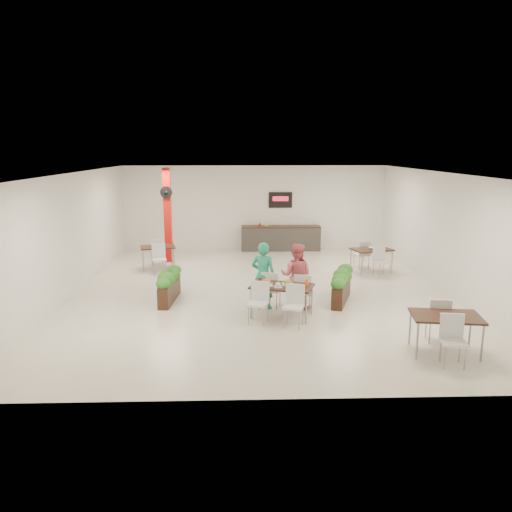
{
  "coord_description": "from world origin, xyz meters",
  "views": [
    {
      "loc": [
        -0.54,
        -13.1,
        3.82
      ],
      "look_at": [
        -0.14,
        -0.49,
        1.1
      ],
      "focal_mm": 35.0,
      "sensor_mm": 36.0,
      "label": 1
    }
  ],
  "objects": [
    {
      "name": "side_table_c",
      "position": [
        3.33,
        -4.28,
        0.63
      ],
      "size": [
        1.38,
        1.66,
        0.92
      ],
      "rotation": [
        0.0,
        0.0,
        -0.15
      ],
      "color": "black",
      "rests_on": "ground"
    },
    {
      "name": "planter_right",
      "position": [
        2.02,
        -0.98,
        0.48
      ],
      "size": [
        0.83,
        1.64,
        0.89
      ],
      "rotation": [
        0.0,
        0.0,
        1.24
      ],
      "color": "black",
      "rests_on": "ground"
    },
    {
      "name": "diner_woman",
      "position": [
        0.8,
        -1.44,
        0.81
      ],
      "size": [
        0.94,
        0.83,
        1.61
      ],
      "primitive_type": "imported",
      "rotation": [
        0.0,
        0.0,
        2.82
      ],
      "color": "#E1646D",
      "rests_on": "ground"
    },
    {
      "name": "main_table",
      "position": [
        0.39,
        -2.09,
        0.64
      ],
      "size": [
        1.67,
        1.92,
        0.92
      ],
      "rotation": [
        0.0,
        0.0,
        -0.32
      ],
      "color": "black",
      "rests_on": "ground"
    },
    {
      "name": "ground",
      "position": [
        0.0,
        0.0,
        0.0
      ],
      "size": [
        12.0,
        12.0,
        0.0
      ],
      "primitive_type": "plane",
      "color": "beige",
      "rests_on": "ground"
    },
    {
      "name": "red_column",
      "position": [
        -3.0,
        3.79,
        1.64
      ],
      "size": [
        0.4,
        0.41,
        3.2
      ],
      "color": "#BB130C",
      "rests_on": "ground"
    },
    {
      "name": "planter_left",
      "position": [
        -2.36,
        -0.77,
        0.48
      ],
      "size": [
        0.49,
        1.7,
        0.88
      ],
      "rotation": [
        0.0,
        0.0,
        1.5
      ],
      "color": "black",
      "rests_on": "ground"
    },
    {
      "name": "room_shell",
      "position": [
        0.0,
        0.0,
        2.01
      ],
      "size": [
        10.1,
        12.1,
        3.22
      ],
      "color": "white",
      "rests_on": "ground"
    },
    {
      "name": "diner_man",
      "position": [
        0.0,
        -1.44,
        0.82
      ],
      "size": [
        0.69,
        0.56,
        1.64
      ],
      "primitive_type": "imported",
      "rotation": [
        0.0,
        0.0,
        2.82
      ],
      "color": "#229670",
      "rests_on": "ground"
    },
    {
      "name": "service_counter",
      "position": [
        1.0,
        5.65,
        0.49
      ],
      "size": [
        3.0,
        0.64,
        2.2
      ],
      "color": "#33302D",
      "rests_on": "ground"
    },
    {
      "name": "side_table_a",
      "position": [
        -3.2,
        2.7,
        0.62
      ],
      "size": [
        1.21,
        1.67,
        0.92
      ],
      "rotation": [
        0.0,
        0.0,
        0.22
      ],
      "color": "black",
      "rests_on": "ground"
    },
    {
      "name": "side_table_b",
      "position": [
        3.57,
        2.09,
        0.63
      ],
      "size": [
        1.37,
        1.67,
        0.92
      ],
      "rotation": [
        0.0,
        0.0,
        0.29
      ],
      "color": "black",
      "rests_on": "ground"
    }
  ]
}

